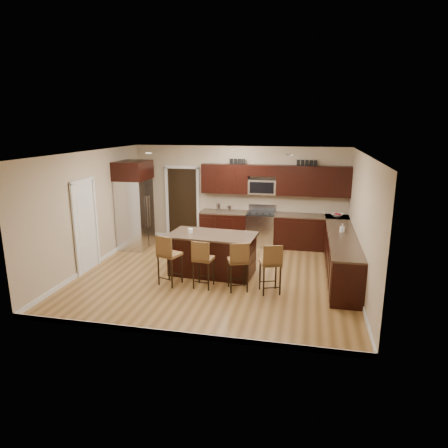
% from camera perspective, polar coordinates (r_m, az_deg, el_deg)
% --- Properties ---
extents(floor, '(6.00, 6.00, 0.00)m').
position_cam_1_polar(floor, '(9.01, -1.03, -7.29)').
color(floor, olive).
rests_on(floor, ground).
extents(ceiling, '(6.00, 6.00, 0.00)m').
position_cam_1_polar(ceiling, '(8.41, -1.11, 10.10)').
color(ceiling, silver).
rests_on(ceiling, wall_back).
extents(wall_back, '(6.00, 0.00, 6.00)m').
position_cam_1_polar(wall_back, '(11.25, 2.11, 4.20)').
color(wall_back, tan).
rests_on(wall_back, floor).
extents(wall_left, '(0.00, 5.50, 5.50)m').
position_cam_1_polar(wall_left, '(9.72, -18.57, 1.88)').
color(wall_left, tan).
rests_on(wall_left, floor).
extents(wall_right, '(0.00, 5.50, 5.50)m').
position_cam_1_polar(wall_right, '(8.47, 19.12, 0.09)').
color(wall_right, tan).
rests_on(wall_right, floor).
extents(base_cabinets, '(4.02, 3.96, 0.92)m').
position_cam_1_polar(base_cabinets, '(10.02, 11.52, -2.56)').
color(base_cabinets, black).
rests_on(base_cabinets, floor).
extents(upper_cabinets, '(4.00, 0.33, 0.80)m').
position_cam_1_polar(upper_cabinets, '(10.89, 7.43, 6.36)').
color(upper_cabinets, black).
rests_on(upper_cabinets, wall_back).
extents(range, '(0.76, 0.64, 1.11)m').
position_cam_1_polar(range, '(11.06, 5.27, -0.69)').
color(range, silver).
rests_on(range, floor).
extents(microwave, '(0.76, 0.31, 0.40)m').
position_cam_1_polar(microwave, '(10.97, 5.50, 5.31)').
color(microwave, silver).
rests_on(microwave, upper_cabinets).
extents(doorway, '(0.85, 0.03, 2.06)m').
position_cam_1_polar(doorway, '(11.69, -5.92, 2.91)').
color(doorway, black).
rests_on(doorway, floor).
extents(pantry_door, '(0.03, 0.80, 2.04)m').
position_cam_1_polar(pantry_door, '(9.54, -19.21, -0.44)').
color(pantry_door, white).
rests_on(pantry_door, floor).
extents(letter_decor, '(2.20, 0.03, 0.15)m').
position_cam_1_polar(letter_decor, '(10.85, 6.74, 8.77)').
color(letter_decor, black).
rests_on(letter_decor, upper_cabinets).
extents(island, '(1.98, 1.15, 0.92)m').
position_cam_1_polar(island, '(8.97, -1.66, -4.47)').
color(island, black).
rests_on(island, floor).
extents(stool_left, '(0.51, 0.51, 1.08)m').
position_cam_1_polar(stool_left, '(8.33, -8.04, -4.31)').
color(stool_left, brown).
rests_on(stool_left, floor).
extents(stool_mid, '(0.41, 0.41, 1.02)m').
position_cam_1_polar(stool_mid, '(8.13, -3.11, -4.96)').
color(stool_mid, brown).
rests_on(stool_mid, floor).
extents(stool_right, '(0.49, 0.49, 1.03)m').
position_cam_1_polar(stool_right, '(7.98, 2.09, -5.25)').
color(stool_right, brown).
rests_on(stool_right, floor).
extents(refrigerator, '(0.79, 0.99, 2.35)m').
position_cam_1_polar(refrigerator, '(10.94, -12.66, 2.79)').
color(refrigerator, silver).
rests_on(refrigerator, floor).
extents(floor_mat, '(0.94, 0.74, 0.01)m').
position_cam_1_polar(floor_mat, '(10.13, 0.38, -4.79)').
color(floor_mat, brown).
rests_on(floor_mat, floor).
extents(fruit_bowl, '(0.39, 0.39, 0.08)m').
position_cam_1_polar(fruit_bowl, '(10.90, 15.86, 1.24)').
color(fruit_bowl, silver).
rests_on(fruit_bowl, base_cabinets).
extents(soap_bottle, '(0.11, 0.11, 0.20)m').
position_cam_1_polar(soap_bottle, '(9.33, 16.54, -0.55)').
color(soap_bottle, '#B2B2B2').
rests_on(soap_bottle, base_cabinets).
extents(canister_tall, '(0.12, 0.12, 0.22)m').
position_cam_1_polar(canister_tall, '(11.12, -0.83, 2.42)').
color(canister_tall, silver).
rests_on(canister_tall, base_cabinets).
extents(canister_short, '(0.11, 0.11, 0.17)m').
position_cam_1_polar(canister_short, '(11.07, 0.72, 2.23)').
color(canister_short, silver).
rests_on(canister_short, base_cabinets).
extents(island_jar, '(0.10, 0.10, 0.10)m').
position_cam_1_polar(island_jar, '(8.94, -4.80, -0.97)').
color(island_jar, white).
rests_on(island_jar, island).
extents(stool_extra, '(0.49, 0.49, 1.03)m').
position_cam_1_polar(stool_extra, '(7.90, 6.75, -5.54)').
color(stool_extra, brown).
rests_on(stool_extra, floor).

